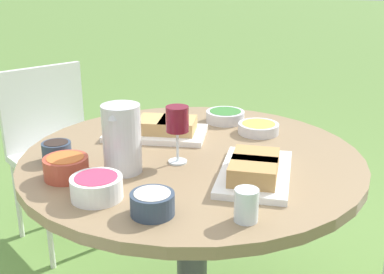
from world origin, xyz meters
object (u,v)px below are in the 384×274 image
(dining_table, at_px, (192,190))
(chair_near_left, at_px, (56,141))
(wine_glass, at_px, (177,122))
(water_pitcher, at_px, (122,139))

(dining_table, distance_m, chair_near_left, 1.06)
(dining_table, relative_size, wine_glass, 6.09)
(chair_near_left, height_order, water_pitcher, water_pitcher)
(dining_table, distance_m, water_pitcher, 0.35)
(dining_table, xyz_separation_m, wine_glass, (0.08, -0.02, 0.27))
(water_pitcher, bearing_deg, chair_near_left, -135.93)
(dining_table, height_order, wine_glass, wine_glass)
(water_pitcher, bearing_deg, dining_table, 140.89)
(chair_near_left, relative_size, wine_glass, 4.80)
(chair_near_left, distance_m, wine_glass, 1.15)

